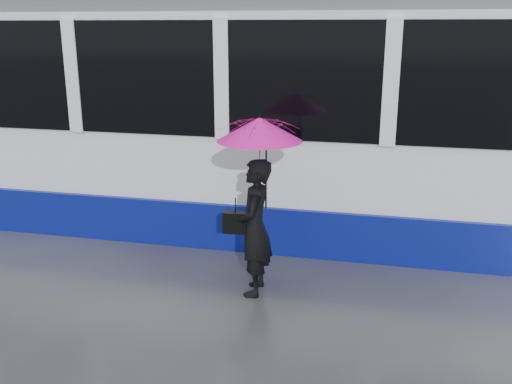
# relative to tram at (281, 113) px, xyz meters

# --- Properties ---
(ground) EXTENTS (90.00, 90.00, 0.00)m
(ground) POSITION_rel_tram_xyz_m (-0.83, -2.50, -1.64)
(ground) COLOR #2B2B30
(ground) RESTS_ON ground
(rails) EXTENTS (34.00, 1.51, 0.02)m
(rails) POSITION_rel_tram_xyz_m (-0.83, -0.00, -1.63)
(rails) COLOR #3F3D38
(rails) RESTS_ON ground
(tram) EXTENTS (26.00, 2.56, 3.35)m
(tram) POSITION_rel_tram_xyz_m (0.00, 0.00, 0.00)
(tram) COLOR white
(tram) RESTS_ON ground
(woman) EXTENTS (0.41, 0.58, 1.50)m
(woman) POSITION_rel_tram_xyz_m (0.18, -2.35, -0.89)
(woman) COLOR black
(woman) RESTS_ON ground
(umbrella) EXTENTS (0.96, 0.96, 1.02)m
(umbrella) POSITION_rel_tram_xyz_m (0.23, -2.35, 0.01)
(umbrella) COLOR #FF1574
(umbrella) RESTS_ON ground
(handbag) EXTENTS (0.28, 0.14, 0.41)m
(handbag) POSITION_rel_tram_xyz_m (-0.04, -2.33, -0.85)
(handbag) COLOR black
(handbag) RESTS_ON ground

